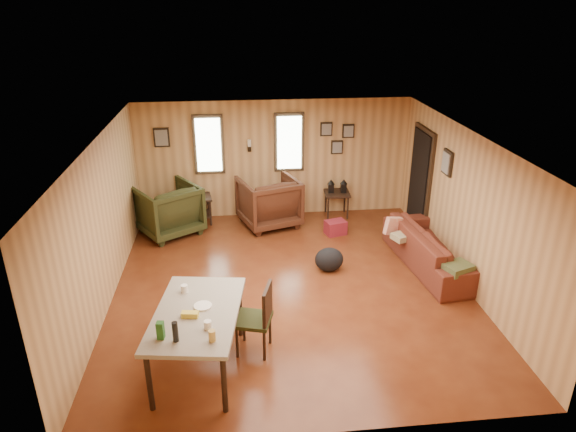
# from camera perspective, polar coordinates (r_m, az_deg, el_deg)

# --- Properties ---
(room) EXTENTS (5.54, 6.04, 2.44)m
(room) POSITION_cam_1_polar(r_m,az_deg,el_deg) (7.95, 1.31, 0.72)
(room) COLOR brown
(room) RESTS_ON ground
(sofa) EXTENTS (0.91, 2.37, 0.90)m
(sofa) POSITION_cam_1_polar(r_m,az_deg,el_deg) (8.97, 15.99, -2.79)
(sofa) COLOR #5F271B
(sofa) RESTS_ON ground
(recliner_brown) EXTENTS (1.32, 1.27, 1.09)m
(recliner_brown) POSITION_cam_1_polar(r_m,az_deg,el_deg) (10.17, -2.16, 1.86)
(recliner_brown) COLOR #442214
(recliner_brown) RESTS_ON ground
(recliner_green) EXTENTS (1.42, 1.40, 1.08)m
(recliner_green) POSITION_cam_1_polar(r_m,az_deg,el_deg) (10.06, -13.20, 0.96)
(recliner_green) COLOR #2C3016
(recliner_green) RESTS_ON ground
(end_table) EXTENTS (0.60, 0.56, 0.69)m
(end_table) POSITION_cam_1_polar(r_m,az_deg,el_deg) (10.47, -9.98, 1.22)
(end_table) COLOR black
(end_table) RESTS_ON ground
(side_table) EXTENTS (0.53, 0.53, 0.81)m
(side_table) POSITION_cam_1_polar(r_m,az_deg,el_deg) (10.63, 5.48, 2.77)
(side_table) COLOR black
(side_table) RESTS_ON ground
(cooler) EXTENTS (0.44, 0.37, 0.27)m
(cooler) POSITION_cam_1_polar(r_m,az_deg,el_deg) (9.95, 5.30, -1.28)
(cooler) COLOR maroon
(cooler) RESTS_ON ground
(backpack) EXTENTS (0.54, 0.45, 0.41)m
(backpack) POSITION_cam_1_polar(r_m,az_deg,el_deg) (8.61, 4.59, -4.84)
(backpack) COLOR black
(backpack) RESTS_ON ground
(sofa_pillows) EXTENTS (1.01, 1.76, 0.36)m
(sofa_pillows) POSITION_cam_1_polar(r_m,az_deg,el_deg) (8.59, 15.04, -3.48)
(sofa_pillows) COLOR #49532E
(sofa_pillows) RESTS_ON sofa
(dining_table) EXTENTS (1.19, 1.74, 1.06)m
(dining_table) POSITION_cam_1_polar(r_m,az_deg,el_deg) (6.27, -10.12, -11.05)
(dining_table) COLOR gray
(dining_table) RESTS_ON ground
(dining_chair) EXTENTS (0.54, 0.54, 0.97)m
(dining_chair) POSITION_cam_1_polar(r_m,az_deg,el_deg) (6.60, -3.25, -10.98)
(dining_chair) COLOR #2C3016
(dining_chair) RESTS_ON ground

